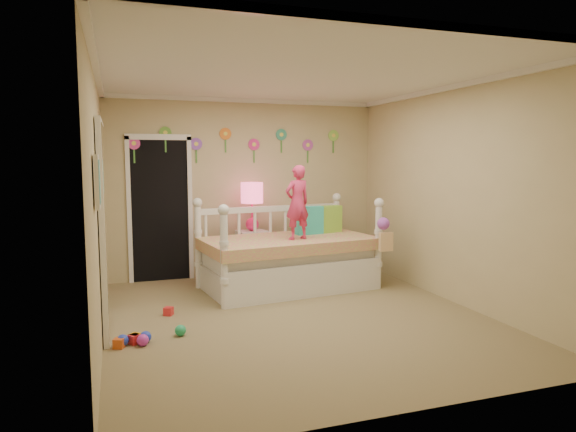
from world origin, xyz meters
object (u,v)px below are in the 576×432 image
object	(u,v)px
child	(297,202)
table_lamp	(252,199)
nightstand	(252,254)
daybed	(288,243)

from	to	relation	value
child	table_lamp	xyz separation A→B (m)	(-0.37, 0.90, -0.01)
table_lamp	child	bearing A→B (deg)	-67.78
child	table_lamp	bearing A→B (deg)	-81.46
nightstand	child	bearing A→B (deg)	-75.05
child	table_lamp	world-z (taller)	child
child	nightstand	bearing A→B (deg)	-81.46
table_lamp	nightstand	bearing A→B (deg)	0.00
daybed	child	world-z (taller)	child
nightstand	table_lamp	world-z (taller)	table_lamp
daybed	child	size ratio (longest dim) A/B	2.37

